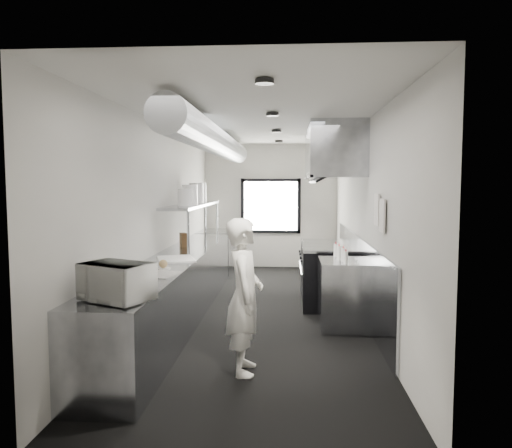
% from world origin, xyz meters
% --- Properties ---
extents(floor, '(3.00, 8.00, 0.01)m').
position_xyz_m(floor, '(0.00, 0.00, 0.00)').
color(floor, black).
rests_on(floor, ground).
extents(ceiling, '(3.00, 8.00, 0.01)m').
position_xyz_m(ceiling, '(0.00, 0.00, 2.80)').
color(ceiling, beige).
rests_on(ceiling, wall_back).
extents(wall_back, '(3.00, 0.02, 2.80)m').
position_xyz_m(wall_back, '(0.00, 4.00, 1.40)').
color(wall_back, beige).
rests_on(wall_back, floor).
extents(wall_front, '(3.00, 0.02, 2.80)m').
position_xyz_m(wall_front, '(0.00, -4.00, 1.40)').
color(wall_front, beige).
rests_on(wall_front, floor).
extents(wall_left, '(0.02, 8.00, 2.80)m').
position_xyz_m(wall_left, '(-1.50, 0.00, 1.40)').
color(wall_left, beige).
rests_on(wall_left, floor).
extents(wall_right, '(0.02, 8.00, 2.80)m').
position_xyz_m(wall_right, '(1.50, 0.00, 1.40)').
color(wall_right, beige).
rests_on(wall_right, floor).
extents(wall_cladding, '(0.03, 5.50, 1.10)m').
position_xyz_m(wall_cladding, '(1.48, 0.30, 0.55)').
color(wall_cladding, gray).
rests_on(wall_cladding, wall_right).
extents(hvac_duct, '(0.40, 6.40, 0.40)m').
position_xyz_m(hvac_duct, '(-0.70, 0.40, 2.55)').
color(hvac_duct, '#9A9EA2').
rests_on(hvac_duct, ceiling).
extents(service_window, '(1.36, 0.05, 1.25)m').
position_xyz_m(service_window, '(0.00, 3.96, 1.40)').
color(service_window, white).
rests_on(service_window, wall_back).
extents(exhaust_hood, '(0.81, 2.20, 0.88)m').
position_xyz_m(exhaust_hood, '(1.10, 0.70, 2.39)').
color(exhaust_hood, gray).
rests_on(exhaust_hood, ceiling).
extents(prep_counter, '(0.70, 6.00, 0.90)m').
position_xyz_m(prep_counter, '(-1.15, -0.50, 0.45)').
color(prep_counter, gray).
rests_on(prep_counter, floor).
extents(pass_shelf, '(0.45, 3.00, 0.68)m').
position_xyz_m(pass_shelf, '(-1.19, 1.00, 1.54)').
color(pass_shelf, gray).
rests_on(pass_shelf, prep_counter).
extents(range, '(0.88, 1.60, 0.94)m').
position_xyz_m(range, '(1.04, 0.70, 0.47)').
color(range, black).
rests_on(range, floor).
extents(bottle_station, '(0.65, 0.80, 0.90)m').
position_xyz_m(bottle_station, '(1.15, -0.70, 0.45)').
color(bottle_station, gray).
rests_on(bottle_station, floor).
extents(far_work_table, '(0.70, 1.20, 0.90)m').
position_xyz_m(far_work_table, '(-1.15, 3.20, 0.45)').
color(far_work_table, gray).
rests_on(far_work_table, floor).
extents(notice_sheet_a, '(0.02, 0.28, 0.38)m').
position_xyz_m(notice_sheet_a, '(1.47, -1.20, 1.60)').
color(notice_sheet_a, silver).
rests_on(notice_sheet_a, wall_right).
extents(notice_sheet_b, '(0.02, 0.28, 0.38)m').
position_xyz_m(notice_sheet_b, '(1.47, -1.55, 1.55)').
color(notice_sheet_b, silver).
rests_on(notice_sheet_b, wall_right).
extents(line_cook, '(0.41, 0.60, 1.57)m').
position_xyz_m(line_cook, '(-0.03, -2.34, 0.79)').
color(line_cook, silver).
rests_on(line_cook, floor).
extents(microwave, '(0.67, 0.61, 0.33)m').
position_xyz_m(microwave, '(-1.08, -3.08, 1.06)').
color(microwave, silver).
rests_on(microwave, prep_counter).
extents(deli_tub_a, '(0.16, 0.16, 0.11)m').
position_xyz_m(deli_tub_a, '(-1.27, -2.55, 0.95)').
color(deli_tub_a, silver).
rests_on(deli_tub_a, prep_counter).
extents(deli_tub_b, '(0.18, 0.18, 0.10)m').
position_xyz_m(deli_tub_b, '(-1.35, -2.37, 0.95)').
color(deli_tub_b, silver).
rests_on(deli_tub_b, prep_counter).
extents(newspaper, '(0.43, 0.49, 0.01)m').
position_xyz_m(newspaper, '(-1.01, -1.88, 0.91)').
color(newspaper, beige).
rests_on(newspaper, prep_counter).
extents(small_plate, '(0.22, 0.22, 0.01)m').
position_xyz_m(small_plate, '(-1.07, -1.53, 0.91)').
color(small_plate, white).
rests_on(small_plate, prep_counter).
extents(pastry, '(0.10, 0.10, 0.10)m').
position_xyz_m(pastry, '(-1.07, -1.53, 0.97)').
color(pastry, tan).
rests_on(pastry, small_plate).
extents(cutting_board, '(0.63, 0.73, 0.02)m').
position_xyz_m(cutting_board, '(-1.09, -0.80, 0.91)').
color(cutting_board, white).
rests_on(cutting_board, prep_counter).
extents(knife_block, '(0.16, 0.22, 0.22)m').
position_xyz_m(knife_block, '(-1.27, 0.54, 1.01)').
color(knife_block, brown).
rests_on(knife_block, prep_counter).
extents(plate_stack_a, '(0.23, 0.23, 0.27)m').
position_xyz_m(plate_stack_a, '(-1.17, 0.24, 1.70)').
color(plate_stack_a, white).
rests_on(plate_stack_a, pass_shelf).
extents(plate_stack_b, '(0.33, 0.33, 0.32)m').
position_xyz_m(plate_stack_b, '(-1.18, 0.62, 1.73)').
color(plate_stack_b, white).
rests_on(plate_stack_b, pass_shelf).
extents(plate_stack_c, '(0.28, 0.28, 0.35)m').
position_xyz_m(plate_stack_c, '(-1.20, 1.29, 1.74)').
color(plate_stack_c, white).
rests_on(plate_stack_c, pass_shelf).
extents(plate_stack_d, '(0.27, 0.27, 0.36)m').
position_xyz_m(plate_stack_d, '(-1.21, 1.70, 1.75)').
color(plate_stack_d, white).
rests_on(plate_stack_d, pass_shelf).
extents(squeeze_bottle_a, '(0.06, 0.06, 0.16)m').
position_xyz_m(squeeze_bottle_a, '(1.13, -0.98, 0.98)').
color(squeeze_bottle_a, white).
rests_on(squeeze_bottle_a, bottle_station).
extents(squeeze_bottle_b, '(0.07, 0.07, 0.18)m').
position_xyz_m(squeeze_bottle_b, '(1.12, -0.80, 0.99)').
color(squeeze_bottle_b, white).
rests_on(squeeze_bottle_b, bottle_station).
extents(squeeze_bottle_c, '(0.07, 0.07, 0.19)m').
position_xyz_m(squeeze_bottle_c, '(1.08, -0.69, 0.99)').
color(squeeze_bottle_c, white).
rests_on(squeeze_bottle_c, bottle_station).
extents(squeeze_bottle_d, '(0.06, 0.06, 0.18)m').
position_xyz_m(squeeze_bottle_d, '(1.09, -0.58, 0.99)').
color(squeeze_bottle_d, white).
rests_on(squeeze_bottle_d, bottle_station).
extents(squeeze_bottle_e, '(0.07, 0.07, 0.18)m').
position_xyz_m(squeeze_bottle_e, '(1.06, -0.38, 0.99)').
color(squeeze_bottle_e, white).
rests_on(squeeze_bottle_e, bottle_station).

